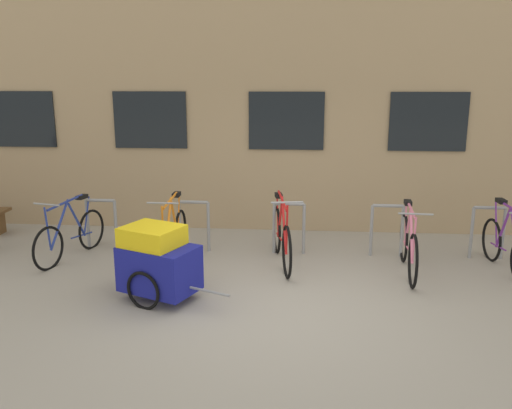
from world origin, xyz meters
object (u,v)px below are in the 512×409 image
bicycle_red (281,237)px  bicycle_purple (506,246)px  bicycle_blue (71,235)px  bicycle_pink (408,246)px  bicycle_orange (173,238)px  bike_trailer (158,262)px

bicycle_red → bicycle_purple: 3.18m
bicycle_red → bicycle_blue: 3.21m
bicycle_red → bicycle_pink: size_ratio=1.03×
bicycle_orange → bicycle_blue: bicycle_orange is taller
bicycle_orange → bicycle_blue: 1.61m
bicycle_purple → bicycle_red: bearing=178.4°
bicycle_orange → bicycle_pink: bearing=-1.5°
bicycle_purple → bicycle_pink: bearing=-173.8°
bicycle_red → bicycle_blue: bicycle_red is taller
bicycle_pink → bike_trailer: (-3.26, -1.19, 0.09)m
bicycle_red → bike_trailer: 2.05m
bicycle_red → bicycle_orange: size_ratio=1.05×
bicycle_purple → bike_trailer: size_ratio=1.14×
bicycle_orange → bike_trailer: 1.29m
bicycle_red → bicycle_orange: bearing=-174.5°
bicycle_blue → bike_trailer: bearing=-39.0°
bike_trailer → bicycle_orange: bearing=95.7°
bicycle_orange → bicycle_blue: size_ratio=1.06×
bicycle_red → bike_trailer: bearing=-135.8°
bicycle_orange → bicycle_blue: bearing=175.5°
bicycle_red → bike_trailer: (-1.47, -1.43, 0.08)m
bicycle_red → bicycle_blue: (-3.20, -0.03, -0.04)m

